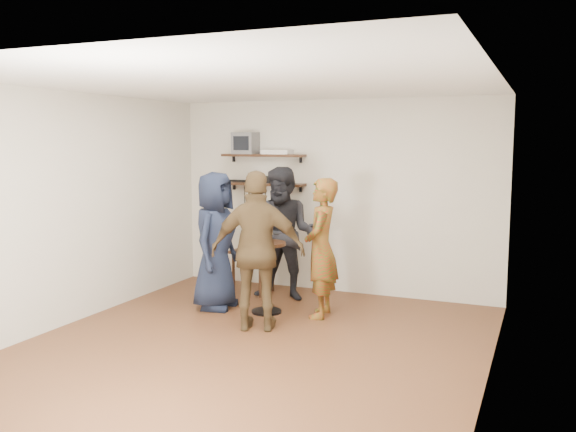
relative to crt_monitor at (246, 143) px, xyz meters
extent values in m
cube|color=#4D2618|center=(1.27, -2.38, -2.04)|extent=(4.50, 5.00, 0.04)
cube|color=white|center=(1.27, -2.38, 0.60)|extent=(4.50, 5.00, 0.04)
cube|color=beige|center=(1.27, 0.15, -0.72)|extent=(4.50, 0.04, 2.60)
cube|color=beige|center=(1.27, -4.89, -0.72)|extent=(4.50, 0.04, 2.60)
cube|color=beige|center=(-1.00, -2.38, -0.72)|extent=(0.04, 5.00, 2.60)
cube|color=beige|center=(3.54, -2.38, -0.72)|extent=(0.04, 5.00, 2.60)
cube|color=black|center=(0.27, 0.00, -0.17)|extent=(1.20, 0.25, 0.04)
cube|color=black|center=(0.27, 0.00, -0.57)|extent=(1.20, 0.25, 0.04)
cube|color=#59595B|center=(0.00, 0.00, 0.00)|extent=(0.32, 0.30, 0.30)
cube|color=silver|center=(0.48, 0.00, -0.12)|extent=(0.40, 0.24, 0.06)
cube|color=black|center=(0.26, 0.00, -0.50)|extent=(0.22, 0.10, 0.10)
cube|color=black|center=(-0.16, 0.05, -0.54)|extent=(0.30, 0.05, 0.03)
cube|color=black|center=(0.31, -0.41, -1.44)|extent=(0.55, 0.55, 0.04)
cylinder|color=black|center=(0.11, -0.61, -1.74)|extent=(0.04, 0.04, 0.55)
cylinder|color=black|center=(0.50, -0.61, -1.74)|extent=(0.04, 0.04, 0.55)
cylinder|color=black|center=(0.11, -0.22, -1.74)|extent=(0.04, 0.04, 0.55)
cylinder|color=black|center=(0.50, -0.22, -1.74)|extent=(0.04, 0.04, 0.55)
cylinder|color=white|center=(0.31, -0.41, -1.28)|extent=(0.14, 0.14, 0.29)
cylinder|color=#2F671D|center=(0.29, -0.41, -0.98)|extent=(0.01, 0.07, 0.54)
cone|color=white|center=(0.25, -0.41, -0.65)|extent=(0.07, 0.08, 0.12)
cylinder|color=#2F671D|center=(0.32, -0.40, -0.95)|extent=(0.03, 0.05, 0.60)
cone|color=white|center=(0.35, -0.38, -0.59)|extent=(0.10, 0.12, 0.12)
cylinder|color=#2F671D|center=(0.31, -0.43, -0.92)|extent=(0.09, 0.08, 0.65)
cone|color=white|center=(0.31, -0.46, -0.53)|extent=(0.13, 0.12, 0.13)
cylinder|color=black|center=(0.88, -1.22, -1.18)|extent=(0.47, 0.47, 0.04)
cylinder|color=black|center=(0.88, -1.22, -1.59)|extent=(0.06, 0.06, 0.79)
cylinder|color=black|center=(0.88, -1.22, -2.00)|extent=(0.36, 0.36, 0.03)
cylinder|color=silver|center=(0.81, -1.27, -1.16)|extent=(0.06, 0.06, 0.00)
cylinder|color=silver|center=(0.81, -1.27, -1.11)|extent=(0.01, 0.01, 0.09)
cylinder|color=silver|center=(0.81, -1.27, -1.01)|extent=(0.07, 0.07, 0.11)
cylinder|color=tan|center=(0.81, -1.27, -1.03)|extent=(0.06, 0.06, 0.06)
cylinder|color=silver|center=(0.95, -1.25, -1.16)|extent=(0.06, 0.06, 0.00)
cylinder|color=silver|center=(0.95, -1.25, -1.11)|extent=(0.01, 0.01, 0.09)
cylinder|color=silver|center=(0.95, -1.25, -1.01)|extent=(0.07, 0.07, 0.11)
cylinder|color=tan|center=(0.95, -1.25, -1.03)|extent=(0.06, 0.06, 0.06)
cylinder|color=silver|center=(0.85, -1.15, -1.16)|extent=(0.06, 0.06, 0.00)
cylinder|color=silver|center=(0.85, -1.15, -1.11)|extent=(0.01, 0.01, 0.10)
cylinder|color=silver|center=(0.85, -1.15, -1.00)|extent=(0.07, 0.07, 0.12)
cylinder|color=tan|center=(0.85, -1.15, -1.02)|extent=(0.07, 0.07, 0.06)
cylinder|color=silver|center=(0.92, -1.20, -1.16)|extent=(0.06, 0.06, 0.00)
cylinder|color=silver|center=(0.92, -1.20, -1.11)|extent=(0.01, 0.01, 0.09)
cylinder|color=silver|center=(0.92, -1.20, -1.02)|extent=(0.06, 0.06, 0.10)
cylinder|color=tan|center=(0.92, -1.20, -1.04)|extent=(0.06, 0.06, 0.06)
imported|color=#9F2012|center=(1.53, -1.11, -1.20)|extent=(0.48, 0.65, 1.63)
imported|color=black|center=(0.83, -0.56, -1.16)|extent=(0.88, 0.71, 1.72)
imported|color=black|center=(0.22, -1.27, -1.18)|extent=(0.60, 0.86, 1.68)
imported|color=#4A3720|center=(1.08, -1.85, -1.15)|extent=(1.10, 0.71, 1.74)
camera|label=1|loc=(3.91, -7.67, 0.04)|focal=38.00mm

